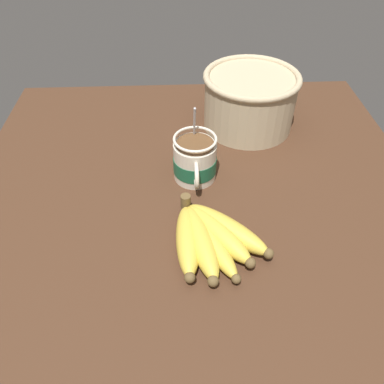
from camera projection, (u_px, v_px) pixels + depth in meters
table at (196, 200)px, 80.62cm from camera, size 99.59×99.59×2.78cm
coffee_mug at (196, 161)px, 81.11cm from camera, size 14.26×9.49×16.51cm
banana_bunch at (209, 237)px, 68.76cm from camera, size 20.15×17.79×4.41cm
woven_basket at (250, 99)px, 94.22cm from camera, size 23.87×23.87×14.40cm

